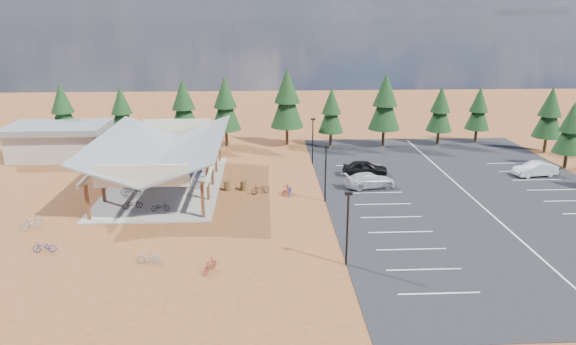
{
  "coord_description": "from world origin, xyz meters",
  "views": [
    {
      "loc": [
        -0.37,
        -40.68,
        16.12
      ],
      "look_at": [
        1.76,
        3.21,
        2.39
      ],
      "focal_mm": 32.0,
      "sensor_mm": 36.0,
      "label": 1
    }
  ],
  "objects_px": {
    "bike_11": "(210,265)",
    "car_4": "(365,168)",
    "bike_16": "(260,189)",
    "car_9": "(535,169)",
    "bike_pavilion": "(163,148)",
    "bike_2": "(138,178)",
    "bike_6": "(197,173)",
    "car_3": "(370,180)",
    "trash_bin_0": "(244,186)",
    "bike_4": "(160,207)",
    "bike_9": "(31,223)",
    "bike_14": "(290,190)",
    "lamp_post_0": "(347,223)",
    "bike_13": "(148,257)",
    "bike_7": "(188,159)",
    "lamp_post_1": "(326,170)",
    "lamp_post_2": "(313,138)",
    "bike_1": "(131,190)",
    "trash_bin_1": "(227,186)",
    "bike_5": "(192,183)",
    "bike_0": "(132,204)",
    "bike_3": "(142,167)",
    "outbuilding": "(59,140)",
    "bike_15": "(286,189)"
  },
  "relations": [
    {
      "from": "lamp_post_1",
      "to": "bike_13",
      "type": "bearing_deg",
      "value": -139.83
    },
    {
      "from": "trash_bin_1",
      "to": "bike_4",
      "type": "relative_size",
      "value": 0.59
    },
    {
      "from": "bike_4",
      "to": "bike_5",
      "type": "height_order",
      "value": "bike_5"
    },
    {
      "from": "bike_4",
      "to": "bike_13",
      "type": "distance_m",
      "value": 9.34
    },
    {
      "from": "bike_14",
      "to": "bike_13",
      "type": "bearing_deg",
      "value": -121.78
    },
    {
      "from": "bike_14",
      "to": "car_9",
      "type": "height_order",
      "value": "car_9"
    },
    {
      "from": "bike_9",
      "to": "car_4",
      "type": "bearing_deg",
      "value": -111.49
    },
    {
      "from": "bike_7",
      "to": "lamp_post_1",
      "type": "bearing_deg",
      "value": -137.63
    },
    {
      "from": "bike_3",
      "to": "bike_4",
      "type": "bearing_deg",
      "value": -163.18
    },
    {
      "from": "bike_13",
      "to": "bike_16",
      "type": "relative_size",
      "value": 0.85
    },
    {
      "from": "bike_pavilion",
      "to": "bike_0",
      "type": "distance_m",
      "value": 7.21
    },
    {
      "from": "bike_5",
      "to": "bike_9",
      "type": "distance_m",
      "value": 14.4
    },
    {
      "from": "car_3",
      "to": "trash_bin_0",
      "type": "bearing_deg",
      "value": 80.96
    },
    {
      "from": "bike_pavilion",
      "to": "car_9",
      "type": "bearing_deg",
      "value": 2.08
    },
    {
      "from": "bike_16",
      "to": "car_3",
      "type": "distance_m",
      "value": 10.56
    },
    {
      "from": "lamp_post_1",
      "to": "bike_11",
      "type": "relative_size",
      "value": 3.23
    },
    {
      "from": "bike_pavilion",
      "to": "bike_5",
      "type": "relative_size",
      "value": 11.12
    },
    {
      "from": "bike_1",
      "to": "car_4",
      "type": "relative_size",
      "value": 0.41
    },
    {
      "from": "bike_9",
      "to": "bike_14",
      "type": "bearing_deg",
      "value": -116.5
    },
    {
      "from": "bike_5",
      "to": "bike_15",
      "type": "height_order",
      "value": "bike_5"
    },
    {
      "from": "bike_pavilion",
      "to": "bike_13",
      "type": "relative_size",
      "value": 12.43
    },
    {
      "from": "lamp_post_0",
      "to": "bike_13",
      "type": "xyz_separation_m",
      "value": [
        -13.22,
        0.84,
        -2.51
      ]
    },
    {
      "from": "bike_pavilion",
      "to": "bike_2",
      "type": "xyz_separation_m",
      "value": [
        -2.86,
        1.16,
        -3.3
      ]
    },
    {
      "from": "bike_4",
      "to": "car_9",
      "type": "distance_m",
      "value": 37.5
    },
    {
      "from": "lamp_post_0",
      "to": "bike_4",
      "type": "height_order",
      "value": "lamp_post_0"
    },
    {
      "from": "bike_1",
      "to": "bike_4",
      "type": "relative_size",
      "value": 1.22
    },
    {
      "from": "bike_6",
      "to": "car_4",
      "type": "distance_m",
      "value": 17.22
    },
    {
      "from": "bike_9",
      "to": "lamp_post_1",
      "type": "bearing_deg",
      "value": -123.01
    },
    {
      "from": "bike_14",
      "to": "bike_pavilion",
      "type": "bearing_deg",
      "value": 171.58
    },
    {
      "from": "outbuilding",
      "to": "lamp_post_2",
      "type": "xyz_separation_m",
      "value": [
        29.0,
        -4.0,
        0.95
      ]
    },
    {
      "from": "bike_pavilion",
      "to": "trash_bin_1",
      "type": "relative_size",
      "value": 21.56
    },
    {
      "from": "bike_5",
      "to": "bike_15",
      "type": "xyz_separation_m",
      "value": [
        8.82,
        -1.91,
        -0.13
      ]
    },
    {
      "from": "bike_4",
      "to": "bike_16",
      "type": "bearing_deg",
      "value": -70.81
    },
    {
      "from": "bike_7",
      "to": "bike_pavilion",
      "type": "bearing_deg",
      "value": 166.98
    },
    {
      "from": "bike_16",
      "to": "car_9",
      "type": "distance_m",
      "value": 28.45
    },
    {
      "from": "bike_5",
      "to": "bike_11",
      "type": "xyz_separation_m",
      "value": [
        3.26,
        -16.53,
        -0.15
      ]
    },
    {
      "from": "bike_pavilion",
      "to": "outbuilding",
      "type": "distance_m",
      "value": 17.89
    },
    {
      "from": "bike_14",
      "to": "bike_7",
      "type": "bearing_deg",
      "value": 141.09
    },
    {
      "from": "trash_bin_0",
      "to": "bike_6",
      "type": "relative_size",
      "value": 0.49
    },
    {
      "from": "bike_4",
      "to": "bike_6",
      "type": "height_order",
      "value": "bike_6"
    },
    {
      "from": "trash_bin_0",
      "to": "trash_bin_1",
      "type": "relative_size",
      "value": 1.0
    },
    {
      "from": "bike_2",
      "to": "bike_14",
      "type": "relative_size",
      "value": 0.94
    },
    {
      "from": "bike_11",
      "to": "bike_1",
      "type": "bearing_deg",
      "value": 144.5
    },
    {
      "from": "trash_bin_0",
      "to": "bike_14",
      "type": "xyz_separation_m",
      "value": [
        4.32,
        -1.54,
        -0.0
      ]
    },
    {
      "from": "bike_11",
      "to": "car_4",
      "type": "relative_size",
      "value": 0.35
    },
    {
      "from": "bike_3",
      "to": "bike_16",
      "type": "distance_m",
      "value": 14.29
    },
    {
      "from": "bike_14",
      "to": "lamp_post_2",
      "type": "bearing_deg",
      "value": 79.62
    },
    {
      "from": "bike_pavilion",
      "to": "bike_0",
      "type": "height_order",
      "value": "bike_pavilion"
    },
    {
      "from": "bike_1",
      "to": "bike_15",
      "type": "bearing_deg",
      "value": -101.12
    },
    {
      "from": "bike_pavilion",
      "to": "outbuilding",
      "type": "relative_size",
      "value": 1.76
    }
  ]
}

